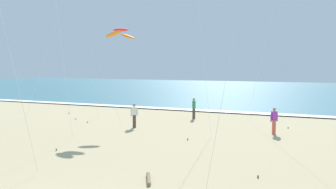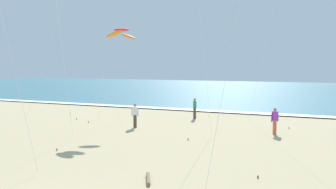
% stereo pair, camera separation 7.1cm
% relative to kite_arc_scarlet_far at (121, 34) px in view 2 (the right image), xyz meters
% --- Properties ---
extents(ocean_water, '(160.00, 60.00, 0.08)m').
position_rel_kite_arc_scarlet_far_xyz_m(ocean_water, '(6.12, 39.03, -6.18)').
color(ocean_water, teal).
rests_on(ocean_water, ground).
extents(shoreline_foam, '(160.00, 1.37, 0.01)m').
position_rel_kite_arc_scarlet_far_xyz_m(shoreline_foam, '(6.12, 9.33, -6.13)').
color(shoreline_foam, white).
rests_on(shoreline_foam, ocean_water).
extents(kite_arc_scarlet_far, '(3.42, 2.47, 6.56)m').
position_rel_kite_arc_scarlet_far_xyz_m(kite_arc_scarlet_far, '(0.00, 0.00, 0.00)').
color(kite_arc_scarlet_far, orange).
rests_on(kite_arc_scarlet_far, ground).
extents(bystander_green_top, '(0.33, 0.43, 1.59)m').
position_rel_kite_arc_scarlet_far_xyz_m(bystander_green_top, '(3.54, 4.86, -5.40)').
color(bystander_green_top, '#4C3D2D').
rests_on(bystander_green_top, ground).
extents(bystander_purple_top, '(0.39, 0.36, 1.59)m').
position_rel_kite_arc_scarlet_far_xyz_m(bystander_purple_top, '(9.93, 0.92, -5.40)').
color(bystander_purple_top, '#D8593F').
rests_on(bystander_purple_top, ground).
extents(bystander_white_top, '(0.49, 0.25, 1.59)m').
position_rel_kite_arc_scarlet_far_xyz_m(bystander_white_top, '(1.20, -0.38, -5.40)').
color(bystander_white_top, '#4C3D2D').
rests_on(bystander_white_top, ground).
extents(driftwood_log, '(0.69, 1.14, 0.13)m').
position_rel_kite_arc_scarlet_far_xyz_m(driftwood_log, '(6.81, -9.62, -6.15)').
color(driftwood_log, '#846B4C').
rests_on(driftwood_log, ground).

